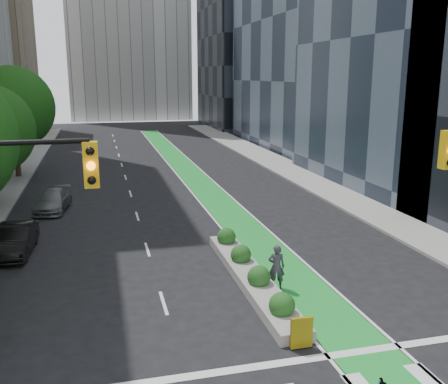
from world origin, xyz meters
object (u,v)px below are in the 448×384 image
parked_car_left_mid (15,240)px  parked_car_left_far (53,201)px  cyclist (276,267)px  median_planter (251,274)px

parked_car_left_mid → parked_car_left_far: size_ratio=0.99×
cyclist → parked_car_left_mid: (-10.56, 6.70, -0.20)m
median_planter → parked_car_left_far: 16.11m
parked_car_left_mid → parked_car_left_far: bearing=85.4°
cyclist → parked_car_left_far: 17.22m
parked_car_left_mid → parked_car_left_far: parked_car_left_mid is taller
median_planter → cyclist: 1.25m
parked_car_left_far → median_planter: bearing=-49.6°
median_planter → cyclist: size_ratio=5.69×
parked_car_left_mid → parked_car_left_far: (1.10, 7.68, -0.08)m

